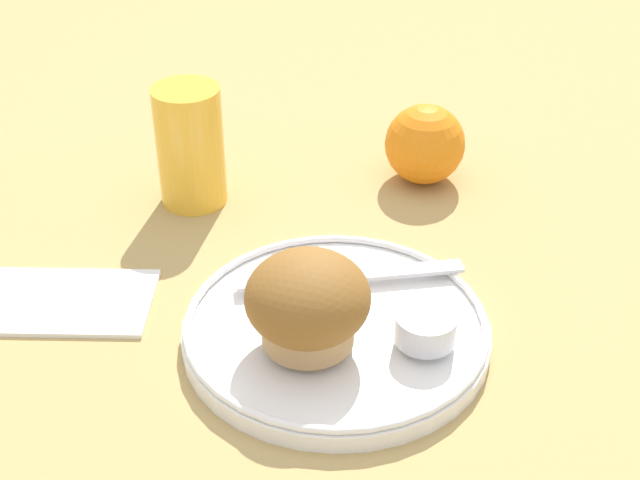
{
  "coord_description": "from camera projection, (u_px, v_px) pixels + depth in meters",
  "views": [
    {
      "loc": [
        -0.0,
        -0.54,
        0.44
      ],
      "look_at": [
        -0.01,
        0.03,
        0.06
      ],
      "focal_mm": 50.0,
      "sensor_mm": 36.0,
      "label": 1
    }
  ],
  "objects": [
    {
      "name": "ground_plane",
      "position": [
        337.0,
        319.0,
        0.69
      ],
      "size": [
        3.0,
        3.0,
        0.0
      ],
      "primitive_type": "plane",
      "color": "tan"
    },
    {
      "name": "plate",
      "position": [
        335.0,
        329.0,
        0.67
      ],
      "size": [
        0.23,
        0.23,
        0.02
      ],
      "color": "white",
      "rests_on": "ground_plane"
    },
    {
      "name": "muffin",
      "position": [
        309.0,
        303.0,
        0.62
      ],
      "size": [
        0.09,
        0.09,
        0.07
      ],
      "color": "tan",
      "rests_on": "plate"
    },
    {
      "name": "cream_ramekin",
      "position": [
        427.0,
        327.0,
        0.63
      ],
      "size": [
        0.04,
        0.04,
        0.02
      ],
      "color": "silver",
      "rests_on": "plate"
    },
    {
      "name": "berry_pair",
      "position": [
        320.0,
        275.0,
        0.69
      ],
      "size": [
        0.03,
        0.01,
        0.01
      ],
      "color": "#B7192D",
      "rests_on": "plate"
    },
    {
      "name": "butter_knife",
      "position": [
        352.0,
        275.0,
        0.7
      ],
      "size": [
        0.18,
        0.05,
        0.0
      ],
      "rotation": [
        0.0,
        0.0,
        0.17
      ],
      "color": "silver",
      "rests_on": "plate"
    },
    {
      "name": "orange_fruit",
      "position": [
        425.0,
        144.0,
        0.85
      ],
      "size": [
        0.08,
        0.08,
        0.08
      ],
      "color": "orange",
      "rests_on": "ground_plane"
    },
    {
      "name": "juice_glass",
      "position": [
        191.0,
        146.0,
        0.81
      ],
      "size": [
        0.06,
        0.06,
        0.11
      ],
      "color": "gold",
      "rests_on": "ground_plane"
    },
    {
      "name": "folded_napkin",
      "position": [
        56.0,
        299.0,
        0.71
      ],
      "size": [
        0.15,
        0.08,
        0.01
      ],
      "color": "white",
      "rests_on": "ground_plane"
    }
  ]
}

